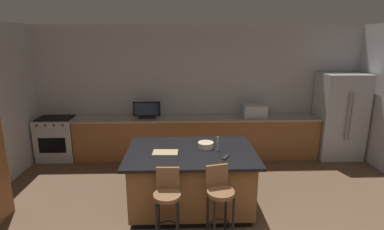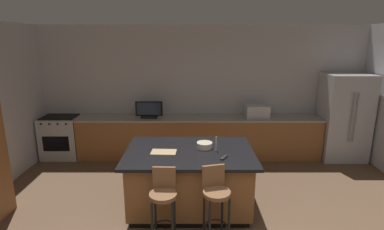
# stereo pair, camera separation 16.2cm
# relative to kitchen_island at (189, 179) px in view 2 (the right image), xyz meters

# --- Properties ---
(wall_back) EXTENTS (7.51, 0.12, 2.81)m
(wall_back) POSITION_rel_kitchen_island_xyz_m (0.26, 2.43, 0.94)
(wall_back) COLOR #BCBCC1
(wall_back) RESTS_ON ground_plane
(counter_back) EXTENTS (5.17, 0.62, 0.89)m
(counter_back) POSITION_rel_kitchen_island_xyz_m (0.19, 2.05, -0.02)
(counter_back) COLOR brown
(counter_back) RESTS_ON ground_plane
(kitchen_island) EXTENTS (1.89, 1.32, 0.92)m
(kitchen_island) POSITION_rel_kitchen_island_xyz_m (0.00, 0.00, 0.00)
(kitchen_island) COLOR black
(kitchen_island) RESTS_ON ground_plane
(refrigerator) EXTENTS (0.92, 0.75, 1.82)m
(refrigerator) POSITION_rel_kitchen_island_xyz_m (3.24, 1.99, 0.44)
(refrigerator) COLOR #B7BABF
(refrigerator) RESTS_ON ground_plane
(range_oven) EXTENTS (0.78, 0.63, 0.91)m
(range_oven) POSITION_rel_kitchen_island_xyz_m (-2.79, 2.04, -0.02)
(range_oven) COLOR #B7BABF
(range_oven) RESTS_ON ground_plane
(microwave) EXTENTS (0.48, 0.36, 0.27)m
(microwave) POSITION_rel_kitchen_island_xyz_m (1.41, 2.05, 0.56)
(microwave) COLOR #B7BABF
(microwave) RESTS_ON counter_back
(tv_monitor) EXTENTS (0.57, 0.16, 0.36)m
(tv_monitor) POSITION_rel_kitchen_island_xyz_m (-0.87, 1.99, 0.59)
(tv_monitor) COLOR black
(tv_monitor) RESTS_ON counter_back
(sink_faucet_back) EXTENTS (0.02, 0.02, 0.24)m
(sink_faucet_back) POSITION_rel_kitchen_island_xyz_m (0.09, 2.15, 0.54)
(sink_faucet_back) COLOR #B2B2B7
(sink_faucet_back) RESTS_ON counter_back
(sink_faucet_island) EXTENTS (0.02, 0.02, 0.22)m
(sink_faucet_island) POSITION_rel_kitchen_island_xyz_m (0.39, 0.00, 0.56)
(sink_faucet_island) COLOR #B2B2B7
(sink_faucet_island) RESTS_ON kitchen_island
(bar_stool_left) EXTENTS (0.34, 0.34, 0.99)m
(bar_stool_left) POSITION_rel_kitchen_island_xyz_m (-0.32, -0.83, 0.12)
(bar_stool_left) COLOR brown
(bar_stool_left) RESTS_ON ground_plane
(bar_stool_right) EXTENTS (0.35, 0.37, 1.01)m
(bar_stool_right) POSITION_rel_kitchen_island_xyz_m (0.33, -0.82, 0.14)
(bar_stool_right) COLOR brown
(bar_stool_right) RESTS_ON ground_plane
(fruit_bowl) EXTENTS (0.24, 0.24, 0.09)m
(fruit_bowl) POSITION_rel_kitchen_island_xyz_m (0.22, 0.12, 0.49)
(fruit_bowl) COLOR beige
(fruit_bowl) RESTS_ON kitchen_island
(tv_remote) EXTENTS (0.12, 0.17, 0.02)m
(tv_remote) POSITION_rel_kitchen_island_xyz_m (0.47, -0.28, 0.46)
(tv_remote) COLOR black
(tv_remote) RESTS_ON kitchen_island
(cutting_board) EXTENTS (0.37, 0.24, 0.02)m
(cutting_board) POSITION_rel_kitchen_island_xyz_m (-0.37, -0.08, 0.46)
(cutting_board) COLOR tan
(cutting_board) RESTS_ON kitchen_island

